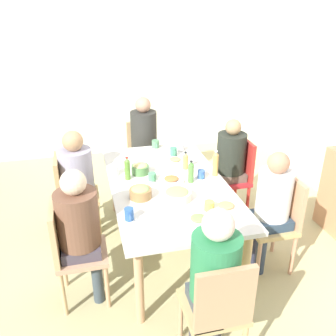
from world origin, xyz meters
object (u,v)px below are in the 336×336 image
chair_0 (217,308)px  bottle_0 (191,172)px  chair_5 (279,218)px  bowl_2 (140,169)px  cup_4 (152,177)px  cup_1 (209,206)px  cup_0 (181,147)px  cup_5 (156,144)px  plate_0 (199,220)px  person_0 (214,273)px  chair_3 (143,153)px  chair_1 (71,192)px  person_3 (144,138)px  cup_3 (201,174)px  dining_table (168,190)px  cup_6 (115,170)px  person_1 (78,174)px  person_2 (80,225)px  chair_4 (236,173)px  bottle_1 (215,164)px  plate_1 (171,180)px  cup_2 (174,152)px  person_5 (272,202)px  bowl_0 (140,192)px  person_4 (230,159)px  chair_2 (71,248)px  plate_3 (226,207)px  plate_2 (175,160)px  bottle_3 (185,161)px  bottle_2 (127,169)px  bowl_1 (177,195)px  cup_7 (129,214)px

chair_0 → bottle_0: 1.35m
chair_5 → bowl_2: (-0.73, -1.13, 0.29)m
cup_4 → cup_1: bearing=28.0°
cup_0 → cup_5: cup_5 is taller
cup_5 → bottle_0: bottle_0 is taller
plate_0 → person_0: bearing=-7.9°
bottle_0 → chair_3: bearing=-171.3°
chair_1 → person_3: (-0.77, 0.91, 0.24)m
chair_1 → cup_3: (0.46, 1.24, 0.28)m
dining_table → cup_6: cup_6 is taller
chair_1 → person_1: person_1 is taller
chair_3 → cup_6: size_ratio=7.47×
person_3 → person_2: bearing=-25.6°
chair_4 → bottle_1: bearing=-44.8°
plate_1 → bottle_1: size_ratio=0.95×
plate_1 → chair_1: bearing=-115.5°
chair_1 → cup_2: 1.17m
chair_3 → chair_4: size_ratio=1.00×
person_5 → bowl_0: (-0.26, -1.12, 0.10)m
person_4 → bottle_1: bearing=-38.1°
chair_2 → bottle_0: bearing=111.2°
plate_3 → cup_3: 0.57m
plate_0 → plate_2: (-1.14, 0.11, 0.00)m
cup_0 → cup_3: bearing=0.4°
chair_5 → plate_3: (0.08, -0.56, 0.25)m
cup_2 → cup_5: 0.31m
bottle_3 → person_2: bearing=-55.6°
chair_3 → bottle_0: (1.37, 0.21, 0.34)m
dining_table → bowl_0: (0.22, -0.30, 0.13)m
chair_2 → chair_4: size_ratio=1.00×
bottle_2 → plate_3: bearing=44.8°
bowl_2 → cup_6: bearing=-97.9°
person_4 → bottle_1: size_ratio=4.46×
person_4 → chair_5: person_4 is taller
chair_1 → person_4: size_ratio=0.78×
dining_table → cup_3: 0.35m
person_0 → bowl_1: bearing=179.8°
cup_1 → cup_7: (-0.02, -0.65, 0.01)m
bottle_0 → bottle_1: 0.28m
chair_2 → person_5: person_5 is taller
person_1 → bottle_2: 0.58m
plate_2 → person_0: bearing=-6.4°
chair_4 → bottle_0: bottle_0 is taller
bowl_0 → cup_3: bearing=110.2°
person_3 → plate_2: size_ratio=5.83×
bottle_3 → dining_table: bearing=-43.7°
plate_0 → bowl_1: size_ratio=0.97×
person_0 → person_3: (-2.48, 0.00, 0.03)m
person_1 → bowl_1: person_1 is taller
chair_5 → cup_1: 0.76m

